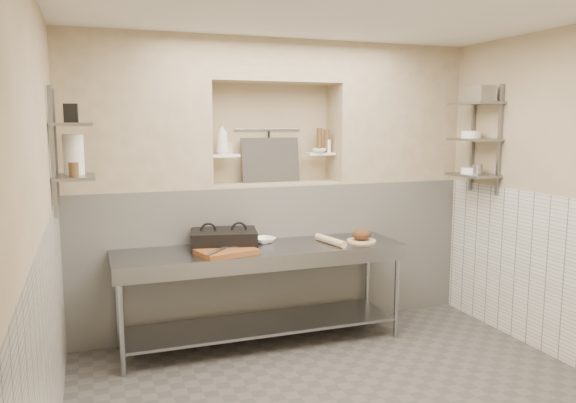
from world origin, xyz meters
name	(u,v)px	position (x,y,z in m)	size (l,w,h in m)	color
floor	(348,403)	(0.00, 0.00, -0.05)	(4.00, 3.90, 0.10)	#4C4743
wall_left	(35,228)	(-2.05, 0.00, 1.40)	(0.10, 3.90, 2.80)	tan
wall_right	(575,197)	(2.05, 0.00, 1.40)	(0.10, 3.90, 2.80)	tan
wall_back	(266,182)	(0.00, 2.00, 1.40)	(4.00, 0.10, 2.80)	tan
backwall_lower	(274,253)	(0.00, 1.75, 0.70)	(4.00, 0.40, 1.40)	silver
alcove_sill	(274,184)	(0.00, 1.75, 1.41)	(1.30, 0.40, 0.02)	tan
backwall_pillar_left	(134,113)	(-1.33, 1.75, 2.10)	(1.35, 0.40, 1.40)	tan
backwall_pillar_right	(392,115)	(1.33, 1.75, 2.10)	(1.35, 0.40, 1.40)	tan
backwall_header	(273,62)	(0.00, 1.75, 2.60)	(1.30, 0.40, 0.40)	tan
wainscot_left	(53,341)	(-1.99, 0.00, 0.70)	(0.02, 3.90, 1.40)	silver
wainscot_right	(563,280)	(1.99, 0.00, 0.70)	(0.02, 3.90, 1.40)	silver
alcove_shelf_left	(224,156)	(-0.50, 1.75, 1.70)	(0.28, 0.16, 0.03)	white
alcove_shelf_right	(320,154)	(0.50, 1.75, 1.70)	(0.28, 0.16, 0.03)	white
utensil_rail	(268,129)	(0.00, 1.92, 1.95)	(0.02, 0.02, 0.70)	gray
hanging_steel	(269,146)	(0.00, 1.90, 1.78)	(0.02, 0.02, 0.30)	black
splash_panel	(271,160)	(0.00, 1.85, 1.64)	(0.60, 0.02, 0.45)	#383330
shelf_rail_left_a	(55,150)	(-1.98, 1.25, 1.80)	(0.03, 0.03, 0.95)	slate
shelf_rail_left_b	(52,152)	(-1.98, 0.85, 1.80)	(0.03, 0.03, 0.95)	slate
wall_shelf_left_lower	(74,177)	(-1.84, 1.05, 1.60)	(0.30, 0.50, 0.03)	slate
wall_shelf_left_upper	(72,124)	(-1.84, 1.05, 2.00)	(0.30, 0.50, 0.03)	slate
shelf_rail_right_a	(473,139)	(1.98, 1.25, 1.85)	(0.03, 0.03, 1.05)	slate
shelf_rail_right_b	(499,140)	(1.98, 0.85, 1.85)	(0.03, 0.03, 1.05)	slate
wall_shelf_right_lower	(473,175)	(1.84, 1.05, 1.50)	(0.30, 0.50, 0.03)	slate
wall_shelf_right_mid	(474,140)	(1.84, 1.05, 1.85)	(0.30, 0.50, 0.03)	slate
wall_shelf_right_upper	(476,103)	(1.84, 1.05, 2.20)	(0.30, 0.50, 0.03)	slate
prep_table	(261,276)	(-0.31, 1.18, 0.64)	(2.60, 0.70, 0.90)	gray
panini_press	(224,239)	(-0.62, 1.31, 0.98)	(0.65, 0.53, 0.16)	black
cutting_board	(226,252)	(-0.66, 1.05, 0.92)	(0.47, 0.33, 0.04)	brown
knife_blade	(238,247)	(-0.54, 1.09, 0.95)	(0.23, 0.03, 0.01)	gray
tongs	(217,250)	(-0.75, 0.97, 0.96)	(0.03, 0.03, 0.28)	gray
mixing_bowl	(264,240)	(-0.22, 1.38, 0.93)	(0.21, 0.21, 0.05)	white
rolling_pin	(330,241)	(0.34, 1.12, 0.93)	(0.07, 0.07, 0.43)	beige
bread_board	(361,241)	(0.66, 1.12, 0.91)	(0.27, 0.27, 0.02)	beige
bread_loaf	(361,234)	(0.66, 1.12, 0.97)	(0.18, 0.18, 0.11)	#4C2D19
bottle_soap	(222,139)	(-0.52, 1.75, 1.86)	(0.12, 0.12, 0.30)	white
jar_alcove	(228,148)	(-0.46, 1.78, 1.77)	(0.08, 0.08, 0.12)	tan
bowl_alcove	(319,151)	(0.47, 1.70, 1.73)	(0.14, 0.14, 0.04)	white
condiment_a	(327,141)	(0.56, 1.73, 1.83)	(0.06, 0.06, 0.23)	#51381C
condiment_b	(319,140)	(0.50, 1.77, 1.84)	(0.06, 0.06, 0.25)	#51381C
condiment_c	(327,146)	(0.57, 1.74, 1.78)	(0.08, 0.08, 0.13)	white
jug_left	(73,154)	(-1.84, 1.13, 1.77)	(0.16, 0.16, 0.31)	white
jar_left	(74,170)	(-1.84, 0.91, 1.67)	(0.07, 0.07, 0.11)	#51381C
box_left_upper	(71,113)	(-1.84, 0.99, 2.08)	(0.10, 0.10, 0.14)	black
bowl_right	(471,171)	(1.84, 1.07, 1.54)	(0.20, 0.20, 0.06)	white
canister_right	(477,169)	(1.84, 0.98, 1.56)	(0.10, 0.10, 0.10)	gray
bowl_right_mid	(471,135)	(1.84, 1.10, 1.90)	(0.19, 0.19, 0.07)	white
basket_right	(481,94)	(1.84, 0.99, 2.29)	(0.19, 0.24, 0.15)	gray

